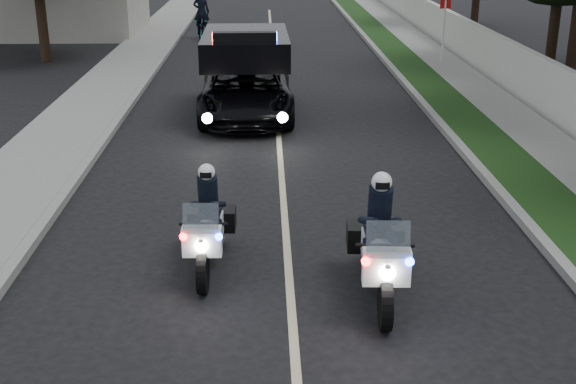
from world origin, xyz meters
name	(u,v)px	position (x,y,z in m)	size (l,w,h in m)	color
ground	(292,316)	(0.00, 0.00, 0.00)	(120.00, 120.00, 0.00)	black
curb_right	(434,117)	(4.10, 10.00, 0.07)	(0.20, 60.00, 0.15)	gray
grass_verge	(461,117)	(4.80, 10.00, 0.08)	(1.20, 60.00, 0.16)	#193814
sidewalk_right	(510,117)	(6.10, 10.00, 0.08)	(1.40, 60.00, 0.16)	gray
property_wall	(551,91)	(7.10, 10.00, 0.75)	(0.22, 60.00, 1.50)	beige
curb_left	(119,120)	(-4.10, 10.00, 0.07)	(0.20, 60.00, 0.15)	gray
sidewalk_left	(76,120)	(-5.20, 10.00, 0.08)	(2.00, 60.00, 0.16)	gray
lane_marking	(278,121)	(0.00, 10.00, 0.00)	(0.12, 50.00, 0.01)	#BFB78C
police_moto_left	(209,267)	(-1.19, 1.52, 0.00)	(0.66, 1.88, 1.60)	white
police_moto_right	(378,295)	(1.22, 0.55, 0.00)	(0.73, 2.08, 1.77)	silver
police_suv	(247,116)	(-0.81, 10.63, 0.00)	(2.39, 5.17, 2.51)	black
bicycle	(202,39)	(-3.04, 24.25, 0.00)	(0.55, 1.58, 0.83)	black
cyclist	(202,39)	(-3.04, 24.25, 0.00)	(0.69, 0.46, 1.91)	black
sign_post	(441,66)	(6.00, 17.50, 0.00)	(0.39, 0.39, 2.46)	#9E1E0B
tree_right_c	(549,69)	(9.63, 16.76, 0.00)	(6.01, 6.01, 10.01)	black
tree_right_d	(570,73)	(10.08, 16.03, 0.00)	(6.93, 6.93, 11.55)	#1D3F15
tree_right_e	(474,27)	(9.89, 27.47, 0.00)	(5.52, 5.52, 9.20)	#113510
tree_left_near	(47,62)	(-8.36, 18.82, 0.00)	(6.24, 6.24, 10.40)	#154116
tree_left_far	(54,38)	(-9.61, 24.59, 0.00)	(6.29, 6.29, 10.48)	black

